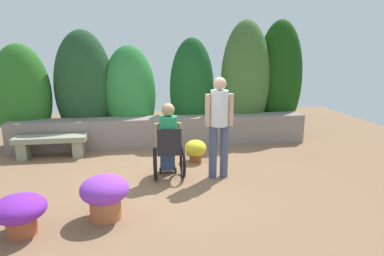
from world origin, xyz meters
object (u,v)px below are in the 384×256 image
(stone_bench, at_px, (51,143))
(person_standing_companion, at_px, (219,121))
(flower_pot_red_accent, at_px, (105,194))
(person_in_wheelchair, at_px, (168,143))
(flower_pot_purple_near, at_px, (195,149))
(flower_pot_terracotta_by_wall, at_px, (20,212))

(stone_bench, bearing_deg, person_standing_companion, -19.05)
(flower_pot_red_accent, bearing_deg, person_in_wheelchair, 54.50)
(stone_bench, relative_size, person_standing_companion, 0.82)
(flower_pot_purple_near, relative_size, flower_pot_red_accent, 0.69)
(flower_pot_terracotta_by_wall, xyz_separation_m, flower_pot_red_accent, (0.98, 0.26, 0.05))
(person_in_wheelchair, xyz_separation_m, flower_pot_red_accent, (-0.96, -1.34, -0.27))
(stone_bench, height_order, flower_pot_red_accent, flower_pot_red_accent)
(flower_pot_purple_near, bearing_deg, flower_pot_terracotta_by_wall, -136.66)
(person_standing_companion, bearing_deg, person_in_wheelchair, 165.82)
(stone_bench, height_order, flower_pot_purple_near, stone_bench)
(person_in_wheelchair, bearing_deg, flower_pot_red_accent, -123.46)
(person_standing_companion, height_order, flower_pot_purple_near, person_standing_companion)
(person_in_wheelchair, distance_m, flower_pot_purple_near, 1.07)
(person_in_wheelchair, bearing_deg, stone_bench, 148.87)
(stone_bench, bearing_deg, flower_pot_purple_near, -5.71)
(flower_pot_purple_near, bearing_deg, person_in_wheelchair, -127.03)
(flower_pot_purple_near, bearing_deg, person_standing_companion, -74.19)
(flower_pot_purple_near, height_order, flower_pot_red_accent, flower_pot_red_accent)
(person_in_wheelchair, relative_size, flower_pot_red_accent, 2.07)
(person_standing_companion, bearing_deg, flower_pot_terracotta_by_wall, -158.83)
(flower_pot_purple_near, distance_m, flower_pot_red_accent, 2.65)
(stone_bench, xyz_separation_m, person_in_wheelchair, (2.31, -1.51, 0.32))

